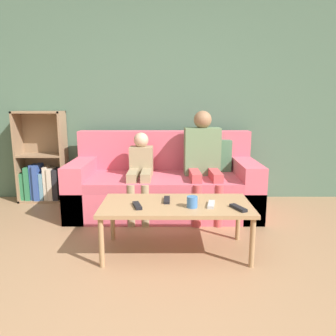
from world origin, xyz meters
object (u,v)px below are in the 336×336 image
at_px(coffee_table, 175,208).
at_px(tv_remote_2, 136,206).
at_px(bookshelf, 41,168).
at_px(person_adult, 202,156).
at_px(couch, 164,186).
at_px(person_child, 139,169).
at_px(cup_near, 191,202).
at_px(tv_remote_3, 237,208).
at_px(tv_remote_0, 166,200).
at_px(tv_remote_1, 210,204).

height_order(coffee_table, tv_remote_2, tv_remote_2).
relative_size(bookshelf, coffee_table, 0.92).
distance_m(bookshelf, person_adult, 2.02).
height_order(couch, bookshelf, bookshelf).
bearing_deg(person_child, cup_near, -64.64).
height_order(tv_remote_2, tv_remote_3, same).
height_order(person_adult, person_child, person_adult).
distance_m(tv_remote_0, tv_remote_1, 0.37).
bearing_deg(bookshelf, tv_remote_0, -42.16).
height_order(tv_remote_0, tv_remote_1, same).
bearing_deg(tv_remote_3, cup_near, 148.58).
bearing_deg(tv_remote_3, coffee_table, 139.45).
height_order(tv_remote_1, tv_remote_2, same).
distance_m(couch, person_adult, 0.55).
bearing_deg(tv_remote_0, person_child, 109.36).
relative_size(tv_remote_0, tv_remote_1, 0.97).
bearing_deg(tv_remote_1, tv_remote_3, -12.68).
relative_size(person_adult, tv_remote_1, 6.38).
distance_m(couch, tv_remote_1, 1.18).
xyz_separation_m(person_adult, cup_near, (-0.19, -1.06, -0.19)).
distance_m(person_child, tv_remote_3, 1.34).
xyz_separation_m(bookshelf, person_child, (1.27, -0.56, 0.10)).
xyz_separation_m(bookshelf, tv_remote_1, (1.90, -1.52, 0.01)).
distance_m(couch, tv_remote_3, 1.33).
bearing_deg(tv_remote_2, person_adult, 43.61).
bearing_deg(bookshelf, person_child, -23.91).
relative_size(person_adult, person_child, 1.26).
xyz_separation_m(cup_near, tv_remote_2, (-0.43, 0.01, -0.03)).
relative_size(couch, person_child, 2.28).
xyz_separation_m(coffee_table, cup_near, (0.12, -0.09, 0.08)).
xyz_separation_m(coffee_table, tv_remote_1, (0.27, -0.05, 0.05)).
bearing_deg(coffee_table, tv_remote_1, -11.09).
xyz_separation_m(tv_remote_1, tv_remote_3, (0.19, -0.09, 0.00)).
xyz_separation_m(couch, bookshelf, (-1.52, 0.42, 0.12)).
bearing_deg(bookshelf, cup_near, -41.81).
height_order(cup_near, tv_remote_0, cup_near).
xyz_separation_m(bookshelf, coffee_table, (1.63, -1.47, -0.03)).
xyz_separation_m(couch, person_child, (-0.26, -0.14, 0.22)).
height_order(bookshelf, tv_remote_3, bookshelf).
xyz_separation_m(cup_near, tv_remote_1, (0.15, 0.04, -0.03)).
bearing_deg(person_adult, tv_remote_2, -122.90).
distance_m(person_adult, tv_remote_0, 1.00).
bearing_deg(coffee_table, person_child, 111.62).
bearing_deg(tv_remote_1, person_adult, 99.28).
xyz_separation_m(person_adult, person_child, (-0.67, -0.06, -0.13)).
height_order(coffee_table, cup_near, cup_near).
distance_m(bookshelf, cup_near, 2.35).
xyz_separation_m(person_adult, tv_remote_1, (-0.04, -1.02, -0.22)).
bearing_deg(person_child, tv_remote_3, -51.95).
bearing_deg(tv_remote_3, tv_remote_2, 151.97).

